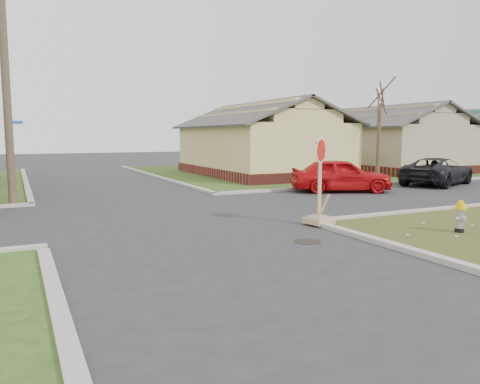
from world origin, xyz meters
name	(u,v)px	position (x,y,z in m)	size (l,w,h in m)	color
ground	(215,247)	(0.00, 0.00, 0.00)	(120.00, 120.00, 0.00)	#29292C
verge_far_right	(387,168)	(22.00, 18.00, 0.03)	(37.00, 19.00, 0.05)	#2C4518
curbs	(156,214)	(0.00, 5.00, 0.00)	(80.00, 40.00, 0.12)	#A8A297
manhole	(308,241)	(2.20, -0.50, 0.01)	(0.64, 0.64, 0.01)	black
side_house_yellow	(260,141)	(10.00, 16.50, 2.19)	(7.60, 11.60, 4.70)	maroon
side_house_tan	(382,140)	(20.00, 16.50, 2.19)	(7.60, 11.60, 4.70)	maroon
side_house_teal	(476,139)	(30.00, 16.50, 2.19)	(7.60, 11.60, 4.70)	maroon
utility_pole	(5,74)	(-4.20, 8.90, 4.66)	(1.80, 0.28, 9.00)	#413425
tree_mid_right	(379,142)	(14.00, 10.20, 2.15)	(0.22, 0.22, 4.20)	#413425
fire_hydrant	(460,215)	(6.24, -1.47, 0.51)	(0.31, 0.31, 0.84)	black
stop_sign	(319,205)	(3.67, 1.11, 0.58)	(0.69, 0.68, 2.45)	tan
red_sedan	(341,175)	(9.15, 7.21, 0.76)	(1.79, 4.45, 1.52)	#B60D0F
dark_pickup	(438,171)	(15.56, 7.50, 0.70)	(2.31, 5.01, 1.39)	black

